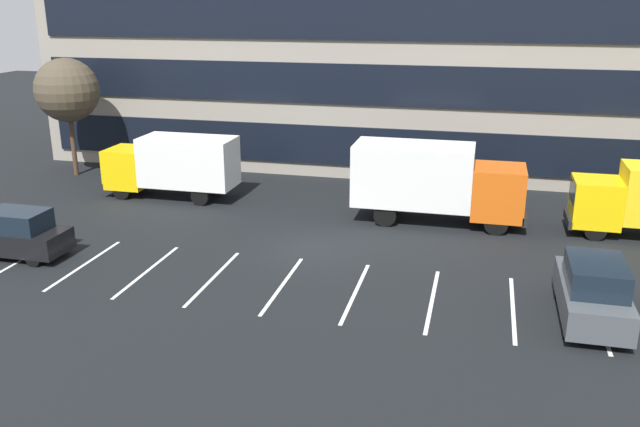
{
  "coord_description": "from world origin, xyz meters",
  "views": [
    {
      "loc": [
        6.94,
        -26.29,
        10.39
      ],
      "look_at": [
        0.32,
        0.61,
        1.4
      ],
      "focal_mm": 37.73,
      "sensor_mm": 36.0,
      "label": 1
    }
  ],
  "objects_px": {
    "box_truck_yellow": "(173,164)",
    "bare_tree": "(67,90)",
    "suv_black": "(15,234)",
    "suv_charcoal": "(593,291)",
    "box_truck_orange": "(435,180)"
  },
  "relations": [
    {
      "from": "suv_charcoal",
      "to": "bare_tree",
      "type": "height_order",
      "value": "bare_tree"
    },
    {
      "from": "suv_black",
      "to": "box_truck_yellow",
      "type": "bearing_deg",
      "value": 74.65
    },
    {
      "from": "suv_black",
      "to": "bare_tree",
      "type": "distance_m",
      "value": 14.29
    },
    {
      "from": "suv_black",
      "to": "bare_tree",
      "type": "relative_size",
      "value": 0.63
    },
    {
      "from": "box_truck_yellow",
      "to": "bare_tree",
      "type": "bearing_deg",
      "value": 159.07
    },
    {
      "from": "suv_charcoal",
      "to": "bare_tree",
      "type": "bearing_deg",
      "value": 154.89
    },
    {
      "from": "box_truck_yellow",
      "to": "box_truck_orange",
      "type": "distance_m",
      "value": 13.9
    },
    {
      "from": "box_truck_orange",
      "to": "suv_charcoal",
      "type": "relative_size",
      "value": 1.69
    },
    {
      "from": "suv_charcoal",
      "to": "bare_tree",
      "type": "relative_size",
      "value": 0.69
    },
    {
      "from": "suv_black",
      "to": "box_truck_orange",
      "type": "bearing_deg",
      "value": 27.67
    },
    {
      "from": "box_truck_orange",
      "to": "box_truck_yellow",
      "type": "bearing_deg",
      "value": 176.38
    },
    {
      "from": "box_truck_yellow",
      "to": "bare_tree",
      "type": "relative_size",
      "value": 1.03
    },
    {
      "from": "box_truck_yellow",
      "to": "suv_charcoal",
      "type": "bearing_deg",
      "value": -26.72
    },
    {
      "from": "box_truck_orange",
      "to": "suv_charcoal",
      "type": "xyz_separation_m",
      "value": [
        6.0,
        -9.13,
        -1.07
      ]
    },
    {
      "from": "suv_charcoal",
      "to": "bare_tree",
      "type": "distance_m",
      "value": 31.04
    }
  ]
}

